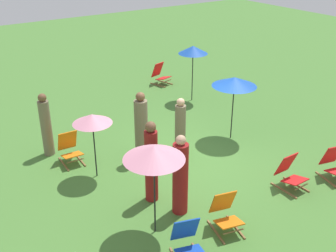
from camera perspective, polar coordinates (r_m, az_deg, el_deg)
ground_plane at (r=10.86m, az=3.55°, el=-4.64°), size 40.00×40.00×0.00m
deckchair_1 at (r=8.42m, az=7.90°, el=-11.82°), size 0.64×0.85×0.83m
deckchair_2 at (r=10.87m, az=-13.31°, el=-3.10°), size 0.51×0.78×0.83m
deckchair_4 at (r=16.07m, az=-1.05°, el=7.04°), size 0.67×0.86×0.83m
deckchair_6 at (r=10.68m, az=21.89°, el=-4.91°), size 0.64×0.85×0.83m
deckchair_7 at (r=7.71m, az=2.68°, el=-15.67°), size 0.68×0.87×0.83m
deckchair_8 at (r=9.97m, az=16.40°, el=-6.27°), size 0.49×0.77×0.83m
umbrella_0 at (r=14.08m, az=3.46°, el=10.38°), size 0.98×0.98×1.93m
umbrella_1 at (r=11.43m, az=9.11°, el=6.01°), size 1.23×1.23×1.82m
umbrella_2 at (r=9.61m, az=-10.37°, el=0.94°), size 0.92×0.92×1.63m
umbrella_3 at (r=7.50m, az=-1.94°, el=-3.70°), size 1.15×1.15×1.92m
person_0 at (r=10.51m, az=-3.69°, el=-0.35°), size 0.46×0.46×1.85m
person_1 at (r=8.89m, az=-2.31°, el=-5.13°), size 0.36×0.36×1.89m
person_2 at (r=10.63m, az=1.69°, el=-0.51°), size 0.37×0.37×1.65m
person_3 at (r=8.55m, az=1.70°, el=-7.03°), size 0.42×0.42×1.80m
person_4 at (r=11.20m, az=-16.40°, el=0.00°), size 0.39×0.39×1.72m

